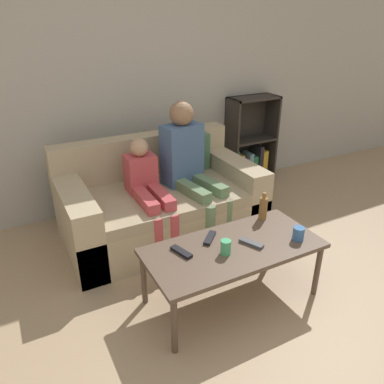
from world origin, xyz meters
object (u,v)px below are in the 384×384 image
object	(u,v)px
tv_remote_1	(251,243)
bottle	(263,208)
cup_near	(298,234)
tv_remote_0	(181,252)
bookshelf	(249,151)
person_adult	(188,161)
tv_remote_2	(210,238)
person_child	(148,189)
couch	(160,203)
cup_far	(226,247)
coffee_table	(233,251)

from	to	relation	value
tv_remote_1	bottle	world-z (taller)	bottle
cup_near	tv_remote_0	xyz separation A→B (m)	(-0.79, 0.23, -0.04)
bookshelf	tv_remote_1	bearing A→B (deg)	-125.21
cup_near	bottle	size ratio (longest dim) A/B	0.44
person_adult	tv_remote_0	bearing A→B (deg)	-128.99
tv_remote_2	bookshelf	bearing A→B (deg)	92.76
cup_near	person_child	bearing A→B (deg)	122.23
cup_near	couch	bearing A→B (deg)	112.52
cup_near	tv_remote_0	size ratio (longest dim) A/B	0.54
couch	tv_remote_1	world-z (taller)	couch
cup_far	tv_remote_1	size ratio (longest dim) A/B	0.57
couch	person_adult	xyz separation A→B (m)	(0.24, -0.09, 0.41)
bookshelf	person_adult	bearing A→B (deg)	-149.67
bookshelf	tv_remote_1	size ratio (longest dim) A/B	5.88
couch	tv_remote_0	distance (m)	1.05
coffee_table	person_child	size ratio (longest dim) A/B	1.31
coffee_table	bottle	bearing A→B (deg)	27.90
couch	tv_remote_0	world-z (taller)	couch
coffee_table	tv_remote_1	size ratio (longest dim) A/B	6.91
bookshelf	bottle	distance (m)	1.73
person_adult	cup_far	distance (m)	1.10
coffee_table	cup_near	xyz separation A→B (m)	(0.44, -0.14, 0.09)
coffee_table	tv_remote_0	xyz separation A→B (m)	(-0.35, 0.09, 0.05)
bookshelf	cup_near	world-z (taller)	bookshelf
person_adult	tv_remote_1	distance (m)	1.07
person_adult	tv_remote_2	world-z (taller)	person_adult
cup_far	tv_remote_1	distance (m)	0.21
tv_remote_1	tv_remote_2	distance (m)	0.29
bookshelf	coffee_table	xyz separation A→B (m)	(-1.33, -1.67, 0.01)
coffee_table	bottle	world-z (taller)	bottle
couch	bookshelf	world-z (taller)	bookshelf
tv_remote_1	tv_remote_2	xyz separation A→B (m)	(-0.22, 0.19, 0.00)
couch	tv_remote_2	size ratio (longest dim) A/B	11.09
bookshelf	cup_far	bearing A→B (deg)	-129.52
couch	tv_remote_1	distance (m)	1.16
coffee_table	tv_remote_1	bearing A→B (deg)	-18.43
bookshelf	coffee_table	world-z (taller)	bookshelf
couch	cup_near	size ratio (longest dim) A/B	18.11
person_child	cup_far	distance (m)	0.99
coffee_table	cup_near	bearing A→B (deg)	-17.31
couch	person_adult	size ratio (longest dim) A/B	1.44
coffee_table	cup_near	world-z (taller)	cup_near
coffee_table	tv_remote_0	size ratio (longest dim) A/B	6.83
tv_remote_0	tv_remote_1	distance (m)	0.48
person_child	bookshelf	bearing A→B (deg)	26.19
cup_near	cup_far	distance (m)	0.54
person_child	tv_remote_2	distance (m)	0.80
tv_remote_1	coffee_table	bearing A→B (deg)	136.61
couch	person_adult	bearing A→B (deg)	-20.96
coffee_table	tv_remote_2	xyz separation A→B (m)	(-0.10, 0.15, 0.05)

